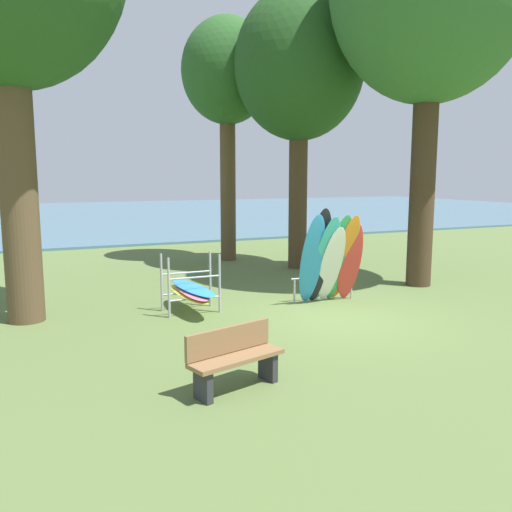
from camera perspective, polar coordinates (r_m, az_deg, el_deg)
ground_plane at (r=11.38m, az=8.75°, el=-6.26°), size 80.00×80.00×0.00m
lake_water at (r=40.45m, az=-15.54°, el=4.26°), size 80.00×36.00×0.10m
tree_mid_behind at (r=17.07m, az=4.64°, el=19.38°), size 3.91×3.91×8.43m
tree_far_left_back at (r=18.58m, az=-3.09°, el=18.60°), size 3.01×3.01×8.02m
leaning_board_pile at (r=12.20m, az=7.98°, el=-0.42°), size 1.64×1.03×2.21m
board_storage_rack at (r=11.53m, az=-6.93°, el=-3.62°), size 1.15×2.13×1.25m
park_bench at (r=7.42m, az=-2.33°, el=-10.68°), size 1.46×0.78×0.85m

